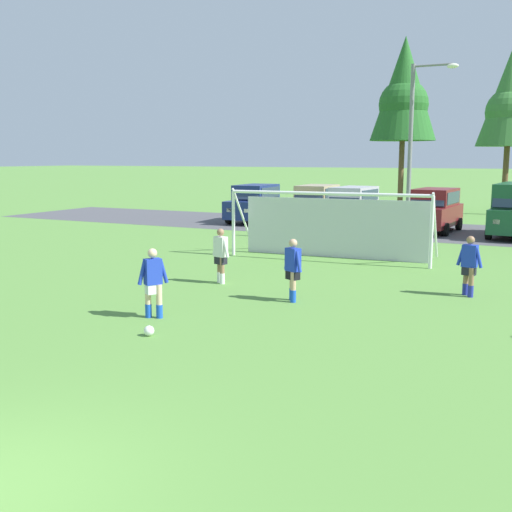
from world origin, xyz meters
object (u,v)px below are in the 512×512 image
Objects in this scene: street_lamp at (414,152)px; player_striker_near at (153,283)px; parked_car_slot_center_left at (353,207)px; parked_car_slot_center at (434,210)px; soccer_ball at (149,331)px; parked_car_slot_left at (316,204)px; player_winger_left at (221,256)px; parked_car_slot_far_left at (255,203)px; player_winger_right at (293,270)px; soccer_goal at (332,224)px; player_midfield_center at (469,266)px.

player_striker_near is at bearing -99.59° from street_lamp.
parked_car_slot_center_left is 4.22m from parked_car_slot_center.
street_lamp is at bearing 83.75° from soccer_ball.
parked_car_slot_left is (-3.98, 21.08, 0.29)m from player_striker_near.
parked_car_slot_center reaches higher than player_winger_left.
parked_car_slot_left is (3.36, 1.02, 0.00)m from parked_car_slot_far_left.
parked_car_slot_center is (3.30, 15.86, 0.29)m from player_winger_left.
soccer_ball is at bearing -109.23° from player_winger_right.
player_winger_right is (1.39, -6.99, -0.47)m from soccer_goal.
street_lamp is (1.82, 16.63, 3.82)m from soccer_ball.
soccer_ball is 0.05× the size of parked_car_slot_left.
parked_car_slot_center is (1.95, 21.26, 1.00)m from soccer_ball.
parked_car_slot_far_left reaches higher than player_midfield_center.
parked_car_slot_left is (-10.25, 15.45, 0.29)m from player_midfield_center.
player_midfield_center is 0.35× the size of parked_car_slot_center.
player_winger_left is 0.35× the size of parked_car_slot_center.
player_winger_right is (2.25, 2.98, 0.00)m from player_striker_near.
street_lamp reaches higher than player_midfield_center.
parked_car_slot_far_left is 5.85m from parked_car_slot_center_left.
parked_car_slot_far_left is at bearing 133.33° from player_midfield_center.
player_striker_near and player_winger_right have the same top height.
soccer_ball is at bearing -76.06° from player_winger_left.
soccer_goal reaches higher than player_striker_near.
soccer_goal is 1.60× the size of parked_car_slot_center_left.
player_winger_left is (-6.83, -1.48, 0.00)m from player_midfield_center.
player_midfield_center is 14.81m from parked_car_slot_center.
player_striker_near is at bearing -97.78° from parked_car_slot_center.
player_winger_left is 17.28m from parked_car_slot_left.
parked_car_slot_center is (1.87, 10.04, -0.18)m from soccer_goal.
parked_car_slot_center is (2.73, 20.01, 0.29)m from player_striker_near.
player_striker_near is 1.00× the size of player_midfield_center.
player_striker_near is at bearing -138.06° from player_midfield_center.
player_striker_near is 0.35× the size of parked_car_slot_center_left.
soccer_goal is 10.31m from parked_car_slot_center_left.
street_lamp is at bearing -48.48° from parked_car_slot_center_left.
soccer_goal is at bearing -100.55° from parked_car_slot_center.
parked_car_slot_center_left is (-2.27, 21.25, 1.00)m from soccer_ball.
soccer_ball is 11.28m from soccer_goal.
street_lamp is (6.58, -5.70, 2.82)m from parked_car_slot_left.
player_striker_near and player_winger_left have the same top height.
player_midfield_center is at bearing -69.38° from street_lamp.
soccer_ball is 21.37m from parked_car_slot_center.
player_winger_right is (-4.01, -2.65, 0.00)m from player_midfield_center.
parked_car_slot_far_left is 1.00× the size of parked_car_slot_center_left.
player_midfield_center and player_winger_right have the same top height.
parked_car_slot_center_left is at bearing 103.21° from soccer_goal.
parked_car_slot_left is at bearing 102.04° from soccer_ball.
player_winger_right is 0.35× the size of parked_car_slot_far_left.
parked_car_slot_far_left is 10.08m from parked_car_slot_center.
soccer_goal is at bearing 101.26° from player_winger_right.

